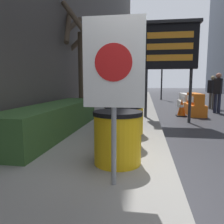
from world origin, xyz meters
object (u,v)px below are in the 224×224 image
object	(u,v)px
jersey_barrier_orange_near	(195,105)
traffic_cone_near	(196,104)
traffic_cone_mid	(182,108)
pedestrian_worker	(218,90)
barrel_drum_back	(128,117)
jersey_barrier_white	(185,102)
pedestrian_passerby	(212,89)
traffic_light_near_curb	(162,64)
warning_sign	(114,73)
barrel_drum_foreground	(118,137)
barrel_drum_middle	(123,125)
message_board	(169,47)

from	to	relation	value
jersey_barrier_orange_near	traffic_cone_near	world-z (taller)	jersey_barrier_orange_near
jersey_barrier_orange_near	traffic_cone_mid	xyz separation A→B (m)	(-0.62, -0.46, -0.05)
traffic_cone_mid	pedestrian_worker	bearing A→B (deg)	35.69
traffic_cone_near	barrel_drum_back	bearing A→B (deg)	-114.58
pedestrian_worker	jersey_barrier_white	bearing A→B (deg)	61.85
traffic_cone_mid	pedestrian_passerby	size ratio (longest dim) A/B	0.42
traffic_cone_mid	traffic_light_near_curb	bearing A→B (deg)	91.22
barrel_drum_back	pedestrian_passerby	distance (m)	8.17
warning_sign	pedestrian_passerby	bearing A→B (deg)	68.59
jersey_barrier_orange_near	traffic_light_near_curb	distance (m)	9.16
jersey_barrier_white	pedestrian_worker	xyz separation A→B (m)	(1.15, -1.64, 0.72)
barrel_drum_foreground	traffic_cone_mid	xyz separation A→B (m)	(1.89, 6.18, -0.20)
barrel_drum_foreground	jersey_barrier_orange_near	xyz separation A→B (m)	(2.51, 6.64, -0.15)
barrel_drum_middle	pedestrian_passerby	xyz separation A→B (m)	(3.94, 8.15, 0.47)
warning_sign	jersey_barrier_white	bearing A→B (deg)	75.86
traffic_light_near_curb	traffic_cone_mid	bearing A→B (deg)	-88.78
barrel_drum_middle	traffic_light_near_curb	bearing A→B (deg)	83.18
traffic_light_near_curb	pedestrian_passerby	size ratio (longest dim) A/B	2.27
pedestrian_passerby	barrel_drum_back	bearing A→B (deg)	-151.72
message_board	traffic_cone_near	world-z (taller)	message_board
warning_sign	pedestrian_passerby	size ratio (longest dim) A/B	1.10
jersey_barrier_orange_near	traffic_light_near_curb	size ratio (longest dim) A/B	0.42
traffic_light_near_curb	barrel_drum_middle	bearing A→B (deg)	-96.82
traffic_cone_near	pedestrian_worker	size ratio (longest dim) A/B	0.34
barrel_drum_middle	traffic_light_near_curb	distance (m)	14.71
pedestrian_passerby	message_board	bearing A→B (deg)	-154.56
barrel_drum_middle	warning_sign	world-z (taller)	warning_sign
traffic_cone_near	pedestrian_passerby	size ratio (longest dim) A/B	0.35
traffic_light_near_curb	pedestrian_passerby	distance (m)	6.90
warning_sign	traffic_light_near_curb	size ratio (longest dim) A/B	0.48
traffic_cone_near	traffic_cone_mid	world-z (taller)	traffic_cone_mid
barrel_drum_foreground	barrel_drum_middle	distance (m)	1.00
barrel_drum_foreground	jersey_barrier_white	world-z (taller)	barrel_drum_foreground
pedestrian_passerby	pedestrian_worker	bearing A→B (deg)	-131.53
barrel_drum_foreground	jersey_barrier_white	bearing A→B (deg)	74.55
barrel_drum_middle	jersey_barrier_white	size ratio (longest dim) A/B	0.37
jersey_barrier_white	traffic_light_near_curb	world-z (taller)	traffic_light_near_curb
barrel_drum_foreground	barrel_drum_back	bearing A→B (deg)	89.94
pedestrian_passerby	traffic_cone_near	bearing A→B (deg)	-177.69
traffic_cone_near	pedestrian_passerby	bearing A→B (deg)	35.38
jersey_barrier_white	traffic_light_near_curb	bearing A→B (deg)	97.30
barrel_drum_back	traffic_light_near_curb	size ratio (longest dim) A/B	0.20
traffic_cone_near	pedestrian_worker	world-z (taller)	pedestrian_worker
traffic_cone_mid	barrel_drum_middle	bearing A→B (deg)	-110.35
message_board	jersey_barrier_orange_near	distance (m)	3.22
barrel_drum_middle	pedestrian_passerby	world-z (taller)	pedestrian_passerby
warning_sign	traffic_cone_mid	bearing A→B (deg)	74.96
traffic_cone_mid	barrel_drum_foreground	bearing A→B (deg)	-107.05
jersey_barrier_orange_near	barrel_drum_foreground	bearing A→B (deg)	-110.70
barrel_drum_foreground	barrel_drum_back	world-z (taller)	same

